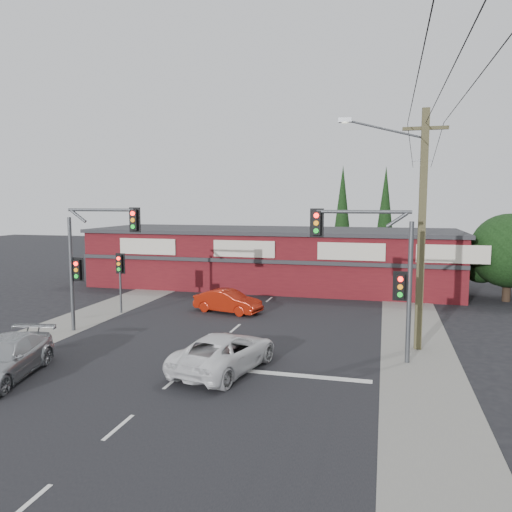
% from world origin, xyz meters
% --- Properties ---
extents(ground, '(120.00, 120.00, 0.00)m').
position_xyz_m(ground, '(0.00, 0.00, 0.00)').
color(ground, black).
rests_on(ground, ground).
extents(road_strip, '(14.00, 70.00, 0.01)m').
position_xyz_m(road_strip, '(0.00, 5.00, 0.01)').
color(road_strip, black).
rests_on(road_strip, ground).
extents(verge_left, '(3.00, 70.00, 0.02)m').
position_xyz_m(verge_left, '(-8.50, 5.00, 0.01)').
color(verge_left, gray).
rests_on(verge_left, ground).
extents(verge_right, '(3.00, 70.00, 0.02)m').
position_xyz_m(verge_right, '(8.50, 5.00, 0.01)').
color(verge_right, gray).
rests_on(verge_right, ground).
extents(stop_line, '(6.50, 0.35, 0.01)m').
position_xyz_m(stop_line, '(3.50, -1.50, 0.01)').
color(stop_line, silver).
rests_on(stop_line, ground).
extents(white_suv, '(3.32, 5.38, 1.39)m').
position_xyz_m(white_suv, '(1.40, -1.57, 0.70)').
color(white_suv, white).
rests_on(white_suv, ground).
extents(silver_suv, '(2.96, 5.23, 1.43)m').
position_xyz_m(silver_suv, '(-5.93, -4.39, 0.71)').
color(silver_suv, '#A9ACAE').
rests_on(silver_suv, ground).
extents(red_sedan, '(4.11, 2.25, 1.28)m').
position_xyz_m(red_sedan, '(-1.44, 7.65, 0.64)').
color(red_sedan, '#971909').
rests_on(red_sedan, ground).
extents(lane_dashes, '(0.12, 42.54, 0.01)m').
position_xyz_m(lane_dashes, '(0.00, 2.47, 0.01)').
color(lane_dashes, silver).
rests_on(lane_dashes, ground).
extents(shop_building, '(27.30, 8.40, 4.22)m').
position_xyz_m(shop_building, '(-0.99, 16.99, 2.13)').
color(shop_building, '#4F0F15').
rests_on(shop_building, ground).
extents(tree_cluster, '(5.90, 5.10, 5.50)m').
position_xyz_m(tree_cluster, '(14.69, 15.44, 2.90)').
color(tree_cluster, '#2D2116').
rests_on(tree_cluster, ground).
extents(conifer_near, '(1.80, 1.80, 9.25)m').
position_xyz_m(conifer_near, '(3.50, 24.00, 5.48)').
color(conifer_near, '#2D2116').
rests_on(conifer_near, ground).
extents(conifer_far, '(1.80, 1.80, 9.25)m').
position_xyz_m(conifer_far, '(7.00, 26.00, 5.48)').
color(conifer_far, '#2D2116').
rests_on(conifer_far, ground).
extents(traffic_mast_left, '(3.77, 0.27, 5.97)m').
position_xyz_m(traffic_mast_left, '(-6.43, 2.00, 3.93)').
color(traffic_mast_left, '#47494C').
rests_on(traffic_mast_left, ground).
extents(traffic_mast_right, '(3.96, 0.27, 5.97)m').
position_xyz_m(traffic_mast_right, '(6.86, 1.00, 3.95)').
color(traffic_mast_right, '#47494C').
rests_on(traffic_mast_right, ground).
extents(pedestal_signal, '(0.55, 0.27, 3.38)m').
position_xyz_m(pedestal_signal, '(-7.20, 6.01, 2.41)').
color(pedestal_signal, '#47494C').
rests_on(pedestal_signal, ground).
extents(utility_pole, '(4.38, 0.59, 10.00)m').
position_xyz_m(utility_pole, '(8.36, 2.99, 5.40)').
color(utility_pole, brown).
rests_on(utility_pole, ground).
extents(steel_pole, '(1.20, 0.16, 9.00)m').
position_xyz_m(steel_pole, '(9.00, 12.00, 4.70)').
color(steel_pole, gray).
rests_on(steel_pole, ground).
extents(power_lines, '(2.01, 29.00, 1.22)m').
position_xyz_m(power_lines, '(8.47, -2.47, 9.04)').
color(power_lines, black).
rests_on(power_lines, ground).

